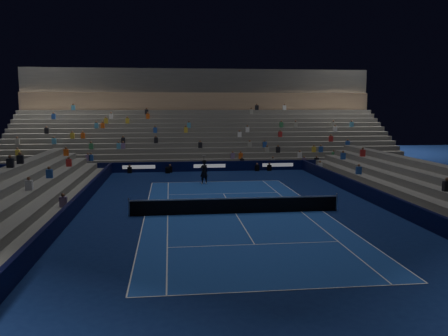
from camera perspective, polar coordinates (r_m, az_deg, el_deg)
The scene contains 11 objects.
ground at distance 28.17m, azimuth 1.44°, elevation -5.67°, with size 90.00×90.00×0.00m, color #0D1B4E.
court_surface at distance 28.17m, azimuth 1.44°, elevation -5.66°, with size 10.97×23.77×0.01m, color #1C429B.
sponsor_barrier_far at distance 46.19m, azimuth -1.82°, elevation 0.23°, with size 44.00×0.25×1.00m, color black.
sponsor_barrier_east at distance 30.94m, azimuth 19.57°, elevation -3.96°, with size 0.25×37.00×1.00m, color black.
sponsor_barrier_west at distance 28.38m, azimuth -18.41°, elevation -4.93°, with size 0.25×37.00×1.00m, color black.
grandstand_main at distance 55.25m, azimuth -2.67°, elevation 4.45°, with size 44.00×15.20×11.20m.
grandstand_east at distance 32.54m, azimuth 25.09°, elevation -2.94°, with size 5.00×37.00×2.50m.
grandstand_west at distance 29.20m, azimuth -25.13°, elevation -4.09°, with size 5.00×37.00×2.50m.
tennis_net at distance 28.06m, azimuth 1.44°, elevation -4.67°, with size 12.90×0.10×1.10m.
tennis_player at distance 38.63m, azimuth -2.50°, elevation -0.50°, with size 0.73×0.48×2.01m, color black.
broadcast_camera at distance 45.18m, azimuth -7.01°, elevation -0.25°, with size 0.46×0.90×0.59m.
Camera 1 is at (-3.91, -27.13, 6.52)m, focal length 36.81 mm.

